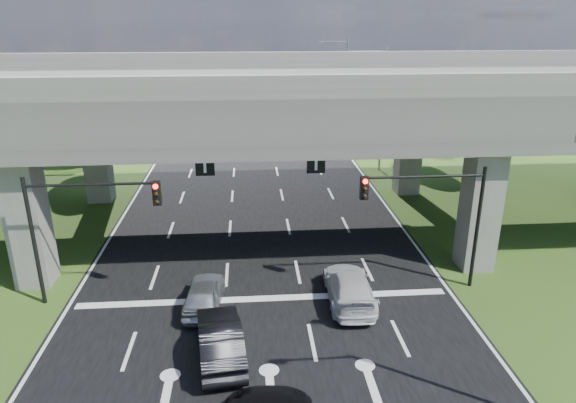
{
  "coord_description": "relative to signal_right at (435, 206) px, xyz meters",
  "views": [
    {
      "loc": [
        -0.54,
        -17.26,
        12.35
      ],
      "look_at": [
        1.48,
        8.2,
        3.06
      ],
      "focal_mm": 32.0,
      "sensor_mm": 36.0,
      "label": 1
    }
  ],
  "objects": [
    {
      "name": "road",
      "position": [
        -7.82,
        6.06,
        -4.17
      ],
      "size": [
        18.0,
        120.0,
        0.03
      ],
      "primitive_type": "cube",
      "color": "black",
      "rests_on": "ground"
    },
    {
      "name": "overpass",
      "position": [
        -7.82,
        8.06,
        3.73
      ],
      "size": [
        80.0,
        15.0,
        10.0
      ],
      "color": "#3C3936",
      "rests_on": "ground"
    },
    {
      "name": "tree_left_mid",
      "position": [
        -24.78,
        30.06,
        -0.01
      ],
      "size": [
        3.91,
        3.9,
        6.76
      ],
      "color": "black",
      "rests_on": "ground"
    },
    {
      "name": "tree_left_near",
      "position": [
        -21.78,
        22.06,
        0.63
      ],
      "size": [
        4.5,
        4.5,
        7.8
      ],
      "color": "black",
      "rests_on": "ground"
    },
    {
      "name": "tree_right_mid",
      "position": [
        8.22,
        32.06,
        -0.01
      ],
      "size": [
        3.91,
        3.9,
        6.76
      ],
      "color": "black",
      "rests_on": "ground"
    },
    {
      "name": "car_silver",
      "position": [
        -10.51,
        -0.94,
        -3.48
      ],
      "size": [
        1.84,
        4.06,
        1.35
      ],
      "primitive_type": "imported",
      "rotation": [
        0.0,
        0.0,
        3.08
      ],
      "color": "silver",
      "rests_on": "road"
    },
    {
      "name": "tree_left_far",
      "position": [
        -20.78,
        38.06,
        0.95
      ],
      "size": [
        4.8,
        4.8,
        8.32
      ],
      "color": "black",
      "rests_on": "ground"
    },
    {
      "name": "ground",
      "position": [
        -7.82,
        -3.94,
        -4.19
      ],
      "size": [
        160.0,
        160.0,
        0.0
      ],
      "primitive_type": "plane",
      "color": "#264315",
      "rests_on": "ground"
    },
    {
      "name": "signal_left",
      "position": [
        -15.65,
        0.0,
        0.0
      ],
      "size": [
        5.76,
        0.54,
        6.0
      ],
      "color": "black",
      "rests_on": "ground"
    },
    {
      "name": "car_white",
      "position": [
        -3.96,
        -0.94,
        -3.44
      ],
      "size": [
        2.17,
        4.98,
        1.43
      ],
      "primitive_type": "imported",
      "rotation": [
        0.0,
        0.0,
        3.11
      ],
      "color": "silver",
      "rests_on": "road"
    },
    {
      "name": "streetlight_beyond",
      "position": [
        2.27,
        36.06,
        1.66
      ],
      "size": [
        3.38,
        0.25,
        10.0
      ],
      "color": "gray",
      "rests_on": "ground"
    },
    {
      "name": "streetlight_far",
      "position": [
        2.27,
        20.06,
        1.66
      ],
      "size": [
        3.38,
        0.25,
        10.0
      ],
      "color": "gray",
      "rests_on": "ground"
    },
    {
      "name": "tree_right_near",
      "position": [
        5.22,
        24.06,
        0.31
      ],
      "size": [
        4.2,
        4.2,
        7.28
      ],
      "color": "black",
      "rests_on": "ground"
    },
    {
      "name": "car_dark",
      "position": [
        -9.62,
        -4.57,
        -3.4
      ],
      "size": [
        2.17,
        4.78,
        1.52
      ],
      "primitive_type": "imported",
      "rotation": [
        0.0,
        0.0,
        3.27
      ],
      "color": "black",
      "rests_on": "road"
    },
    {
      "name": "signal_right",
      "position": [
        0.0,
        0.0,
        0.0
      ],
      "size": [
        5.76,
        0.54,
        6.0
      ],
      "color": "black",
      "rests_on": "ground"
    },
    {
      "name": "tree_right_far",
      "position": [
        4.22,
        40.06,
        0.63
      ],
      "size": [
        4.5,
        4.5,
        7.8
      ],
      "color": "black",
      "rests_on": "ground"
    }
  ]
}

